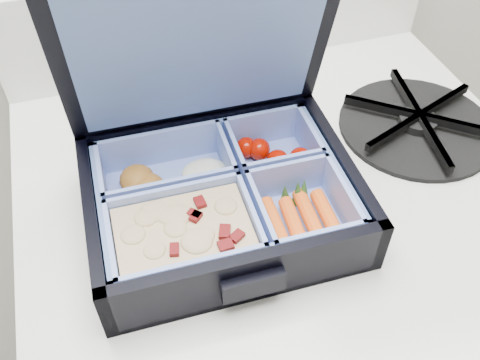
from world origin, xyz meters
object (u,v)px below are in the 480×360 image
object	(u,v)px
bento_box	(222,199)
stove	(270,356)
fork	(240,116)
burner_grate	(418,120)

from	to	relation	value
bento_box	stove	bearing A→B (deg)	22.75
stove	bento_box	size ratio (longest dim) A/B	3.34
fork	bento_box	bearing A→B (deg)	-66.79
bento_box	fork	bearing A→B (deg)	67.48
stove	fork	bearing A→B (deg)	97.76
burner_grate	stove	bearing A→B (deg)	-169.53
burner_grate	fork	distance (m)	0.20
burner_grate	fork	bearing A→B (deg)	157.23
bento_box	burner_grate	xyz separation A→B (m)	(0.25, 0.06, -0.02)
fork	stove	bearing A→B (deg)	-35.12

